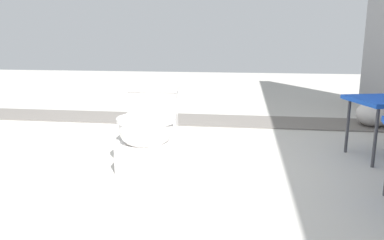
{
  "coord_description": "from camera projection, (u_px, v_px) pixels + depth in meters",
  "views": [
    {
      "loc": [
        2.41,
        0.77,
        0.84
      ],
      "look_at": [
        -0.04,
        0.42,
        0.3
      ],
      "focal_mm": 35.0,
      "sensor_mm": 36.0,
      "label": 1
    }
  ],
  "objects": [
    {
      "name": "ground_plane",
      "position": [
        132.0,
        161.0,
        2.62
      ],
      "size": [
        14.0,
        14.0,
        0.0
      ],
      "primitive_type": "plane",
      "color": "#A8A59E"
    },
    {
      "name": "gravel_strip",
      "position": [
        218.0,
        120.0,
        3.89
      ],
      "size": [
        0.56,
        8.0,
        0.01
      ],
      "primitive_type": "cube",
      "color": "#605B56",
      "rests_on": "ground"
    },
    {
      "name": "toilet",
      "position": [
        149.0,
        130.0,
        2.59
      ],
      "size": [
        0.66,
        0.42,
        0.52
      ],
      "rotation": [
        0.0,
        0.0,
        0.08
      ],
      "color": "white",
      "rests_on": "ground"
    },
    {
      "name": "boulder_near",
      "position": [
        374.0,
        114.0,
        3.63
      ],
      "size": [
        0.45,
        0.42,
        0.24
      ],
      "primitive_type": "ellipsoid",
      "rotation": [
        0.0,
        0.0,
        2.84
      ],
      "color": "#B7B2AD",
      "rests_on": "ground"
    }
  ]
}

